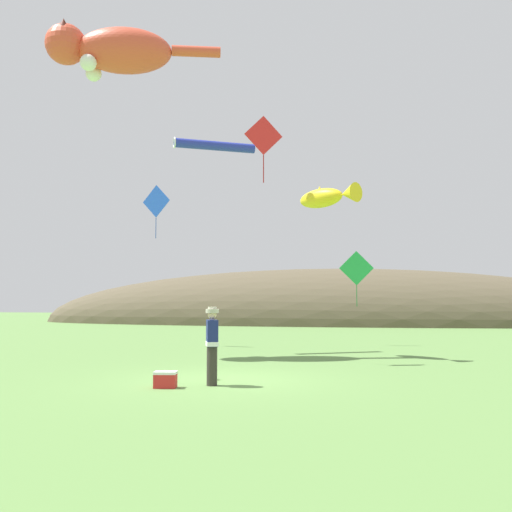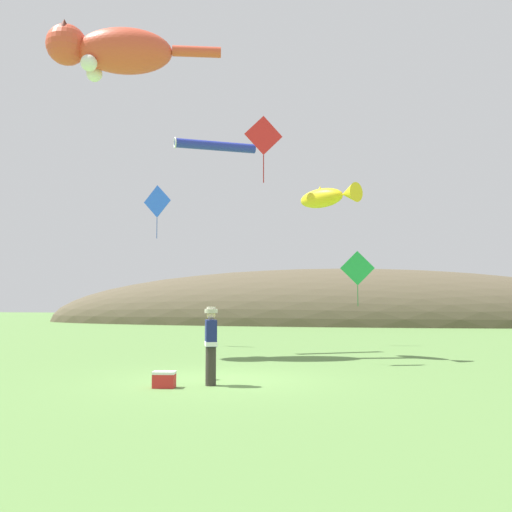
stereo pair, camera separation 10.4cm
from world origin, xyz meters
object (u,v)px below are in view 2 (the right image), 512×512
(picnic_cooler, at_px, (164,379))
(kite_diamond_green, at_px, (357,268))
(kite_spool, at_px, (212,376))
(kite_tube_streamer, at_px, (215,146))
(kite_diamond_blue, at_px, (157,202))
(kite_fish_windsock, at_px, (327,197))
(kite_diamond_red, at_px, (264,136))
(festival_attendant, at_px, (211,343))
(kite_giant_cat, at_px, (113,51))

(picnic_cooler, relative_size, kite_diamond_green, 0.22)
(kite_spool, bearing_deg, kite_tube_streamer, 105.81)
(kite_spool, height_order, kite_diamond_blue, kite_diamond_blue)
(kite_fish_windsock, xyz_separation_m, kite_tube_streamer, (-4.46, 1.25, 2.40))
(kite_diamond_green, xyz_separation_m, kite_diamond_red, (-2.69, -7.18, 3.91))
(kite_diamond_red, bearing_deg, kite_fish_windsock, 50.12)
(kite_diamond_blue, bearing_deg, kite_spool, -60.97)
(picnic_cooler, height_order, kite_fish_windsock, kite_fish_windsock)
(kite_tube_streamer, height_order, kite_diamond_green, kite_tube_streamer)
(festival_attendant, xyz_separation_m, kite_tube_streamer, (-2.37, 8.43, 6.95))
(kite_spool, bearing_deg, kite_diamond_red, 83.26)
(kite_fish_windsock, bearing_deg, kite_giant_cat, -171.77)
(kite_giant_cat, height_order, kite_tube_streamer, kite_giant_cat)
(festival_attendant, bearing_deg, kite_giant_cat, 132.54)
(kite_giant_cat, distance_m, kite_diamond_red, 7.04)
(kite_giant_cat, bearing_deg, picnic_cooler, -54.79)
(picnic_cooler, distance_m, kite_fish_windsock, 9.83)
(picnic_cooler, xyz_separation_m, kite_fish_windsock, (3.01, 7.69, 5.32))
(festival_attendant, relative_size, kite_tube_streamer, 0.59)
(festival_attendant, bearing_deg, kite_tube_streamer, 105.68)
(kite_spool, height_order, picnic_cooler, picnic_cooler)
(kite_diamond_blue, xyz_separation_m, kite_diamond_red, (5.71, -5.32, 1.03))
(kite_diamond_blue, bearing_deg, festival_attendant, -62.08)
(kite_fish_windsock, xyz_separation_m, kite_diamond_red, (-1.84, -2.20, 1.66))
(kite_giant_cat, bearing_deg, kite_diamond_blue, 88.54)
(kite_tube_streamer, height_order, kite_diamond_blue, kite_tube_streamer)
(kite_spool, height_order, kite_diamond_green, kite_diamond_green)
(kite_giant_cat, xyz_separation_m, kite_diamond_green, (8.51, 6.09, -7.72))
(kite_spool, height_order, kite_diamond_red, kite_diamond_red)
(festival_attendant, bearing_deg, picnic_cooler, -150.31)
(kite_spool, distance_m, picnic_cooler, 1.57)
(kite_diamond_blue, bearing_deg, kite_diamond_red, -43.00)
(picnic_cooler, xyz_separation_m, kite_diamond_red, (1.17, 5.50, 6.98))
(kite_fish_windsock, distance_m, kite_tube_streamer, 5.21)
(kite_tube_streamer, bearing_deg, festival_attendant, -74.32)
(kite_tube_streamer, bearing_deg, picnic_cooler, -80.80)
(picnic_cooler, height_order, kite_tube_streamer, kite_tube_streamer)
(picnic_cooler, relative_size, kite_tube_streamer, 0.18)
(festival_attendant, bearing_deg, kite_diamond_blue, 117.92)
(festival_attendant, xyz_separation_m, kite_diamond_red, (0.25, 4.97, 6.21))
(kite_giant_cat, xyz_separation_m, kite_fish_windsock, (7.65, 1.11, -5.47))
(kite_fish_windsock, bearing_deg, kite_diamond_green, 80.23)
(festival_attendant, bearing_deg, kite_diamond_red, 87.09)
(picnic_cooler, height_order, kite_diamond_green, kite_diamond_green)
(kite_spool, bearing_deg, kite_giant_cat, 135.83)
(picnic_cooler, height_order, kite_giant_cat, kite_giant_cat)
(festival_attendant, relative_size, kite_fish_windsock, 0.73)
(kite_giant_cat, height_order, kite_diamond_blue, kite_giant_cat)
(kite_tube_streamer, xyz_separation_m, kite_diamond_blue, (-3.09, 1.87, -1.78))
(kite_fish_windsock, distance_m, kite_diamond_red, 3.31)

